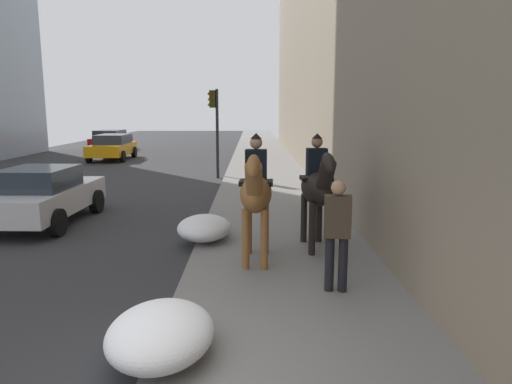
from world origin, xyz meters
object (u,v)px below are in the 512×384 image
object	(u,v)px
car_far_lane	(111,140)
mounted_horse_far	(317,186)
car_near_lane	(44,195)
car_mid_lane	(113,146)
traffic_light_near_curb	(215,119)
mounted_horse_near	(256,192)
pedestrian_greeting	(337,228)

from	to	relation	value
car_far_lane	mounted_horse_far	bearing A→B (deg)	-153.65
car_near_lane	car_mid_lane	distance (m)	15.63
mounted_horse_far	car_near_lane	bearing A→B (deg)	-115.73
car_near_lane	car_far_lane	distance (m)	22.06
mounted_horse_far	traffic_light_near_curb	size ratio (longest dim) A/B	0.62
mounted_horse_near	car_near_lane	bearing A→B (deg)	-120.18
mounted_horse_near	car_near_lane	xyz separation A→B (m)	(3.43, 5.28, -0.68)
car_near_lane	traffic_light_near_curb	xyz separation A→B (m)	(7.97, -3.68, 1.73)
mounted_horse_near	traffic_light_near_curb	world-z (taller)	traffic_light_near_curb
traffic_light_near_curb	pedestrian_greeting	bearing A→B (deg)	-167.64
mounted_horse_near	car_mid_lane	world-z (taller)	mounted_horse_near
mounted_horse_far	car_far_lane	size ratio (longest dim) A/B	0.54
car_far_lane	traffic_light_near_curb	size ratio (longest dim) A/B	1.15
traffic_light_near_curb	car_mid_lane	bearing A→B (deg)	41.13
pedestrian_greeting	car_mid_lane	xyz separation A→B (m)	(20.18, 9.27, -0.33)
mounted_horse_near	pedestrian_greeting	distance (m)	1.86
mounted_horse_near	traffic_light_near_curb	xyz separation A→B (m)	(11.40, 1.60, 1.05)
mounted_horse_far	car_near_lane	world-z (taller)	mounted_horse_far
pedestrian_greeting	car_near_lane	xyz separation A→B (m)	(4.80, 6.48, -0.36)
pedestrian_greeting	car_far_lane	bearing A→B (deg)	31.89
pedestrian_greeting	car_far_lane	xyz separation A→B (m)	(26.36, 11.18, -0.33)
pedestrian_greeting	traffic_light_near_curb	xyz separation A→B (m)	(12.78, 2.80, 1.37)
mounted_horse_near	car_far_lane	world-z (taller)	mounted_horse_near
mounted_horse_far	pedestrian_greeting	world-z (taller)	mounted_horse_far
mounted_horse_far	car_far_lane	bearing A→B (deg)	-158.89
car_far_lane	traffic_light_near_curb	distance (m)	16.05
mounted_horse_near	mounted_horse_far	size ratio (longest dim) A/B	1.02
pedestrian_greeting	car_far_lane	world-z (taller)	pedestrian_greeting
pedestrian_greeting	car_far_lane	distance (m)	28.63
pedestrian_greeting	car_near_lane	world-z (taller)	pedestrian_greeting
car_mid_lane	traffic_light_near_curb	world-z (taller)	traffic_light_near_curb
car_mid_lane	traffic_light_near_curb	distance (m)	9.98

